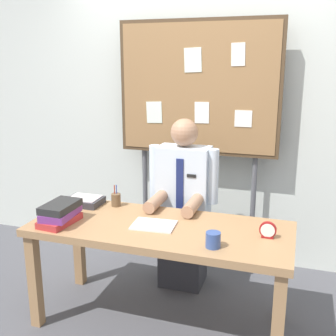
{
  "coord_description": "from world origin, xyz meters",
  "views": [
    {
      "loc": [
        0.83,
        -2.37,
        1.76
      ],
      "look_at": [
        0.0,
        0.17,
        1.07
      ],
      "focal_mm": 43.73,
      "sensor_mm": 36.0,
      "label": 1
    }
  ],
  "objects": [
    {
      "name": "desk_clock",
      "position": [
        0.69,
        0.02,
        0.77
      ],
      "size": [
        0.1,
        0.04,
        0.1
      ],
      "color": "maroon",
      "rests_on": "desk"
    },
    {
      "name": "desk",
      "position": [
        0.0,
        0.0,
        0.63
      ],
      "size": [
        1.72,
        0.7,
        0.72
      ],
      "color": "#9E754C",
      "rests_on": "ground_plane"
    },
    {
      "name": "pen_holder",
      "position": [
        -0.44,
        0.26,
        0.77
      ],
      "size": [
        0.07,
        0.07,
        0.16
      ],
      "color": "brown",
      "rests_on": "desk"
    },
    {
      "name": "coffee_mug",
      "position": [
        0.4,
        -0.21,
        0.77
      ],
      "size": [
        0.09,
        0.09,
        0.09
      ],
      "primitive_type": "cylinder",
      "color": "#334C8C",
      "rests_on": "desk"
    },
    {
      "name": "ground_plane",
      "position": [
        0.0,
        0.0,
        0.0
      ],
      "size": [
        12.0,
        12.0,
        0.0
      ],
      "primitive_type": "plane",
      "color": "#4C4C51"
    },
    {
      "name": "person",
      "position": [
        0.0,
        0.56,
        0.63
      ],
      "size": [
        0.55,
        0.56,
        1.36
      ],
      "color": "#2D2D33",
      "rests_on": "ground_plane"
    },
    {
      "name": "back_wall",
      "position": [
        0.0,
        1.17,
        1.35
      ],
      "size": [
        6.4,
        0.08,
        2.7
      ],
      "primitive_type": "cube",
      "color": "silver",
      "rests_on": "ground_plane"
    },
    {
      "name": "open_notebook",
      "position": [
        -0.04,
        -0.02,
        0.73
      ],
      "size": [
        0.29,
        0.23,
        0.01
      ],
      "primitive_type": "cube",
      "rotation": [
        0.0,
        0.0,
        0.07
      ],
      "color": "silver",
      "rests_on": "desk"
    },
    {
      "name": "paper_tray",
      "position": [
        -0.68,
        0.21,
        0.75
      ],
      "size": [
        0.26,
        0.2,
        0.06
      ],
      "color": "#333338",
      "rests_on": "desk"
    },
    {
      "name": "book_stack",
      "position": [
        -0.65,
        -0.17,
        0.79
      ],
      "size": [
        0.19,
        0.32,
        0.14
      ],
      "color": "#B22D2D",
      "rests_on": "desk"
    },
    {
      "name": "bulletin_board",
      "position": [
        0.0,
        0.96,
        1.53
      ],
      "size": [
        1.36,
        0.09,
        2.11
      ],
      "color": "#4C3823",
      "rests_on": "ground_plane"
    }
  ]
}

